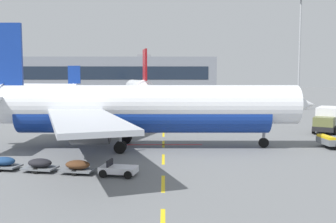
{
  "coord_description": "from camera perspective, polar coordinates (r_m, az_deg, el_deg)",
  "views": [
    {
      "loc": [
        18.06,
        -16.72,
        7.01
      ],
      "look_at": [
        18.53,
        26.74,
        3.02
      ],
      "focal_mm": 40.49,
      "sensor_mm": 36.0,
      "label": 1
    }
  ],
  "objects": [
    {
      "name": "ground",
      "position": [
        61.22,
        20.4,
        -1.66
      ],
      "size": [
        400.0,
        400.0,
        0.0
      ],
      "primitive_type": "plane",
      "color": "slate"
    },
    {
      "name": "apron_paint_markings",
      "position": [
        55.25,
        -0.67,
        -2.04
      ],
      "size": [
        8.0,
        97.0,
        0.01
      ],
      "color": "yellow",
      "rests_on": "ground"
    },
    {
      "name": "airliner_foreground",
      "position": [
        37.34,
        -4.59,
        0.53
      ],
      "size": [
        34.69,
        34.63,
        12.2
      ],
      "color": "white",
      "rests_on": "ground"
    },
    {
      "name": "airliner_mid_left",
      "position": [
        114.1,
        -18.93,
        3.08
      ],
      "size": [
        28.61,
        27.99,
        10.09
      ],
      "color": "silver",
      "rests_on": "ground"
    },
    {
      "name": "airliner_far_center",
      "position": [
        87.62,
        -4.51,
        3.25
      ],
      "size": [
        34.52,
        35.12,
        12.33
      ],
      "color": "white",
      "rests_on": "ground"
    },
    {
      "name": "fuel_service_truck",
      "position": [
        52.29,
        22.83,
        -1.06
      ],
      "size": [
        5.64,
        7.24,
        3.14
      ],
      "color": "black",
      "rests_on": "ground"
    },
    {
      "name": "baggage_train",
      "position": [
        29.12,
        -16.1,
        -7.81
      ],
      "size": [
        11.65,
        3.85,
        1.14
      ],
      "color": "silver",
      "rests_on": "ground"
    },
    {
      "name": "apron_light_mast_far",
      "position": [
        84.2,
        19.24,
        10.22
      ],
      "size": [
        1.8,
        1.8,
        23.53
      ],
      "color": "slate",
      "rests_on": "ground"
    },
    {
      "name": "terminal_satellite",
      "position": [
        181.42,
        -8.07,
        5.48
      ],
      "size": [
        93.29,
        26.61,
        17.42
      ],
      "color": "gray",
      "rests_on": "ground"
    }
  ]
}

